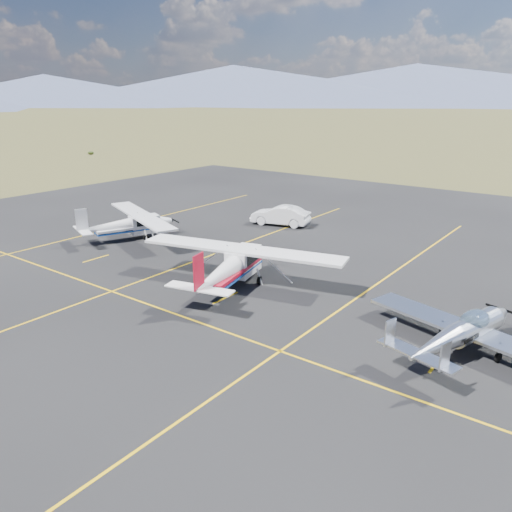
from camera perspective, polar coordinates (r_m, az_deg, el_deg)
ground at (r=24.99m, az=14.47°, el=-6.54°), size 1600.00×1600.00×0.00m
apron at (r=28.09m, az=1.23°, el=-3.18°), size 72.00×72.00×0.02m
aircraft_low_wing at (r=22.02m, az=22.69°, el=-8.01°), size 6.97×9.51×2.07m
aircraft_cessna at (r=27.03m, az=-2.70°, el=-1.04°), size 7.70×11.88×3.01m
aircraft_plain at (r=37.55m, az=-14.42°, el=3.57°), size 7.45×10.22×2.65m
sedan at (r=40.72m, az=2.80°, el=4.66°), size 2.82×5.04×1.57m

